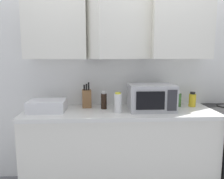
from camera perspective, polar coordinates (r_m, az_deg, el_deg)
wall_back_with_cabinets at (r=2.57m, az=1.62°, el=10.57°), size 2.92×0.59×2.60m
counter_run at (r=2.56m, az=1.94°, el=-15.15°), size 2.05×0.63×0.90m
microwave at (r=2.43m, az=10.01°, el=-1.97°), size 0.48×0.37×0.28m
dish_rack at (r=2.45m, az=-16.28°, el=-4.00°), size 0.38×0.30×0.12m
knife_block at (r=2.55m, az=-6.52°, el=-2.25°), size 0.11×0.13×0.29m
bottle_green_oil at (r=2.69m, az=16.57°, el=-2.48°), size 0.07×0.07×0.18m
bottle_yellow_mustard at (r=2.73m, az=19.95°, el=-2.47°), size 0.08×0.08×0.17m
bottle_soy_dark at (r=2.45m, az=-2.10°, el=-2.91°), size 0.06×0.06×0.20m
bottle_white_jar at (r=2.30m, az=1.55°, el=-3.42°), size 0.08×0.08×0.21m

